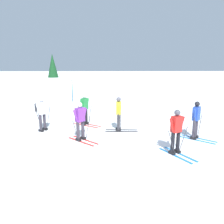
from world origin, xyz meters
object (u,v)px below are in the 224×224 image
Objects in this scene: conifer_far_left at (53,68)px; skier_blue at (196,119)px; skier_red at (176,131)px; skier_white at (42,112)px; skier_yellow at (119,113)px; skier_purple at (80,120)px; skier_green at (85,108)px; trail_marker_pole at (72,91)px.

skier_blue is at bearing -59.95° from conifer_far_left.
conifer_far_left is at bearing 114.89° from skier_red.
skier_white is 3.79m from skier_yellow.
skier_purple is 1.00× the size of skier_green.
skier_red is at bearing -63.04° from trail_marker_pole.
skier_green is 1.00× the size of skier_red.
conifer_far_left reaches higher than skier_green.
skier_white is 8.02m from trail_marker_pole.
skier_green is at bearing -71.15° from conifer_far_left.
skier_white is at bearing 146.60° from skier_purple.
conifer_far_left is (-10.66, 18.42, 1.58)m from skier_blue.
skier_blue is 1.00× the size of skier_white.
skier_yellow is at bearing -31.36° from skier_green.
skier_white is at bearing 179.23° from skier_yellow.
skier_green is at bearing 148.64° from skier_yellow.
skier_blue is 1.00× the size of skier_green.
trail_marker_pole is (-1.81, 9.38, 0.00)m from skier_purple.
skier_purple and skier_green have the same top height.
skier_blue is 0.41× the size of conifer_far_left.
skier_blue is at bearing 1.20° from skier_purple.
skier_yellow is (1.79, -1.09, 0.00)m from skier_green.
skier_blue is at bearing -9.94° from skier_white.
skier_blue is 1.00× the size of skier_purple.
skier_green is 2.26m from skier_white.
trail_marker_pole reaches higher than skier_purple.
trail_marker_pole is (0.26, 8.02, -0.04)m from skier_white.
skier_purple is 1.00× the size of skier_yellow.
conifer_far_left is at bearing 112.96° from skier_yellow.
skier_blue is 21.34m from conifer_far_left.
conifer_far_left reaches higher than skier_red.
skier_blue is at bearing -53.34° from trail_marker_pole.
skier_white is 17.59m from conifer_far_left.
conifer_far_left reaches higher than trail_marker_pole.
skier_purple is at bearing 158.02° from skier_red.
skier_red is (3.73, -1.50, -0.00)m from skier_purple.
conifer_far_left is (-7.29, 17.22, 1.58)m from skier_yellow.
skier_yellow is 0.93× the size of trail_marker_pole.
skier_blue is 5.10m from skier_purple.
skier_green and skier_white have the same top height.
conifer_far_left is at bearing 108.85° from skier_green.
skier_yellow and skier_red have the same top height.
skier_blue and skier_white have the same top height.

